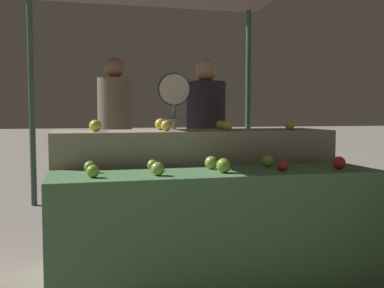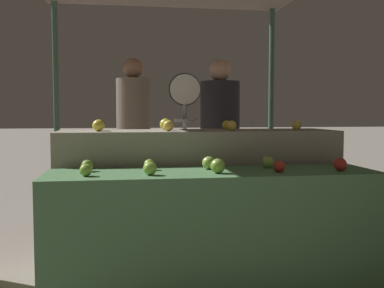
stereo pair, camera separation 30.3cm
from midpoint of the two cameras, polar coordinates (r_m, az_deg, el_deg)
The scene contains 21 objects.
display_counter_front at distance 2.87m, azimuth 5.78°, elevation -11.04°, with size 2.05×0.55×0.76m, color #4C7A4C.
display_counter_back at distance 3.42m, azimuth 3.30°, elevation -6.60°, with size 2.05×0.55×0.99m, color gray.
apple_front_0 at distance 2.60m, azimuth -10.12°, elevation -3.29°, with size 0.07×0.07×0.07m, color #84AD3D.
apple_front_1 at distance 2.61m, azimuth -2.05°, elevation -3.13°, with size 0.08×0.08×0.08m, color #84AD3D.
apple_front_2 at distance 2.70m, azimuth 6.52°, elevation -2.80°, with size 0.09×0.09×0.09m, color #7AA338.
apple_front_3 at distance 2.82m, azimuth 14.08°, elevation -2.80°, with size 0.07×0.07×0.07m, color #AD281E.
apple_front_4 at distance 2.99m, azimuth 21.10°, elevation -2.45°, with size 0.08×0.08×0.08m, color #AD281E.
apple_front_5 at distance 2.82m, azimuth -10.20°, elevation -2.74°, with size 0.07×0.07×0.07m, color #7AA338.
apple_front_6 at distance 2.84m, azimuth -2.40°, elevation -2.64°, with size 0.07×0.07×0.07m, color #7AA338.
apple_front_7 at distance 2.89m, azimuth 5.13°, elevation -2.42°, with size 0.08×0.08×0.08m, color #8EB247.
apple_front_8 at distance 3.02m, azimuth 12.46°, elevation -2.27°, with size 0.08×0.08×0.08m, color #8EB247.
apple_back_0 at distance 3.18m, azimuth -9.17°, elevation 2.33°, with size 0.08×0.08×0.08m, color gold.
apple_back_1 at distance 3.20m, azimuth -0.31°, elevation 2.34°, with size 0.08×0.08×0.08m, color gold.
apple_back_2 at distance 3.32m, azimuth 7.65°, elevation 2.33°, with size 0.07×0.07×0.07m, color yellow.
apple_back_3 at distance 3.49m, azimuth 15.59°, elevation 2.28°, with size 0.07×0.07×0.07m, color gold.
apple_back_4 at distance 3.39m, azimuth -9.15°, elevation 2.35°, with size 0.07×0.07×0.07m, color gold.
apple_back_5 at distance 3.42m, azimuth -0.86°, elevation 2.52°, with size 0.09×0.09×0.09m, color gold.
apple_back_6 at distance 3.52m, azimuth 6.91°, elevation 2.41°, with size 0.07×0.07×0.07m, color gold.
produce_scale at distance 4.01m, azimuth 1.26°, elevation 3.32°, with size 0.29×0.20×1.48m.
person_vendor_at_scale at distance 4.44m, azimuth 5.52°, elevation 1.61°, with size 0.45×0.45×1.65m.
person_customer_left at distance 5.07m, azimuth -5.75°, elevation 2.54°, with size 0.48×0.48×1.73m.
Camera 2 is at (-0.54, -2.72, 1.13)m, focal length 42.00 mm.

